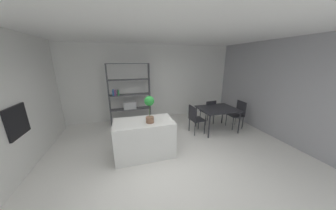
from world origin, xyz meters
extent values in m
plane|color=silver|center=(0.00, 0.00, 0.00)|extent=(9.76, 9.76, 0.00)
cube|color=white|center=(0.00, 0.00, 2.87)|extent=(7.09, 6.22, 0.06)
cube|color=silver|center=(0.00, 3.08, 1.42)|extent=(7.09, 0.06, 2.84)
cube|color=#9E9EA3|center=(3.52, 0.00, 1.42)|extent=(0.06, 6.22, 2.84)
cube|color=black|center=(-2.81, 0.57, 1.13)|extent=(0.04, 0.62, 0.61)
cylinder|color=#B7BABC|center=(-2.84, 0.57, 1.39)|extent=(0.02, 0.49, 0.02)
cube|color=silver|center=(-0.41, 0.52, 0.44)|extent=(1.39, 0.77, 0.89)
cylinder|color=brown|center=(-0.28, 0.39, 0.95)|extent=(0.18, 0.18, 0.14)
cylinder|color=#476633|center=(-0.28, 0.39, 1.17)|extent=(0.01, 0.01, 0.29)
sphere|color=#238030|center=(-0.28, 0.39, 1.40)|extent=(0.22, 0.22, 0.22)
cube|color=#4C4C51|center=(-1.31, 2.65, 1.08)|extent=(0.02, 0.32, 2.16)
cube|color=#4C4C51|center=(0.10, 2.65, 1.08)|extent=(0.02, 0.32, 2.16)
cube|color=#4C4C51|center=(-0.60, 2.65, 2.15)|extent=(1.43, 0.32, 0.02)
cube|color=#4C4C51|center=(-0.60, 2.65, 0.01)|extent=(1.43, 0.32, 0.02)
cube|color=#4C4C51|center=(-0.60, 2.65, 0.55)|extent=(1.38, 0.32, 0.02)
cube|color=#4C4C51|center=(-0.60, 2.65, 1.08)|extent=(1.38, 0.32, 0.02)
cube|color=#4C4C51|center=(-0.60, 2.65, 1.61)|extent=(1.38, 0.32, 0.02)
cube|color=#2D6BAD|center=(-1.15, 2.65, 1.19)|extent=(0.05, 0.26, 0.19)
cube|color=#8E4793|center=(-1.09, 2.65, 1.18)|extent=(0.05, 0.26, 0.17)
cube|color=#38383D|center=(-1.02, 2.65, 1.18)|extent=(0.03, 0.26, 0.17)
cube|color=#338E4C|center=(-0.98, 2.65, 1.17)|extent=(0.04, 0.26, 0.16)
cube|color=#B7BABC|center=(-0.63, 2.65, 0.69)|extent=(0.44, 0.28, 0.26)
cube|color=#232328|center=(2.08, 1.25, 0.74)|extent=(1.19, 0.99, 0.03)
cylinder|color=#232328|center=(1.55, 0.81, 0.36)|extent=(0.04, 0.04, 0.73)
cylinder|color=#232328|center=(2.62, 0.81, 0.36)|extent=(0.04, 0.04, 0.73)
cylinder|color=#232328|center=(1.55, 1.68, 0.36)|extent=(0.04, 0.04, 0.73)
cylinder|color=#232328|center=(2.62, 1.68, 0.36)|extent=(0.04, 0.04, 0.73)
cube|color=#232328|center=(2.80, 1.25, 0.45)|extent=(0.45, 0.44, 0.03)
cube|color=#232328|center=(3.00, 1.24, 0.70)|extent=(0.04, 0.43, 0.46)
cylinder|color=#232328|center=(2.61, 1.44, 0.22)|extent=(0.03, 0.03, 0.44)
cylinder|color=#232328|center=(2.60, 1.07, 0.22)|extent=(0.03, 0.03, 0.44)
cylinder|color=#232328|center=(2.99, 1.43, 0.22)|extent=(0.03, 0.03, 0.44)
cylinder|color=#232328|center=(2.98, 1.06, 0.22)|extent=(0.03, 0.03, 0.44)
cube|color=#232328|center=(1.37, 1.25, 0.45)|extent=(0.44, 0.45, 0.03)
cube|color=#232328|center=(1.18, 1.23, 0.68)|extent=(0.06, 0.42, 0.44)
cylinder|color=#232328|center=(1.56, 1.08, 0.22)|extent=(0.03, 0.03, 0.44)
cylinder|color=#232328|center=(1.53, 1.44, 0.22)|extent=(0.03, 0.03, 0.44)
cylinder|color=#232328|center=(1.21, 1.05, 0.22)|extent=(0.03, 0.03, 0.44)
cylinder|color=#232328|center=(1.18, 1.41, 0.22)|extent=(0.03, 0.03, 0.44)
cube|color=#232328|center=(2.08, 1.86, 0.46)|extent=(0.45, 0.45, 0.03)
cube|color=#232328|center=(2.10, 1.67, 0.68)|extent=(0.41, 0.08, 0.41)
cylinder|color=#232328|center=(2.24, 2.05, 0.22)|extent=(0.03, 0.03, 0.45)
cylinder|color=#232328|center=(1.89, 2.01, 0.22)|extent=(0.03, 0.03, 0.45)
cylinder|color=#232328|center=(2.28, 1.71, 0.22)|extent=(0.03, 0.03, 0.45)
cylinder|color=#232328|center=(1.93, 1.67, 0.22)|extent=(0.03, 0.03, 0.45)
camera|label=1|loc=(-0.79, -2.85, 2.26)|focal=16.39mm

